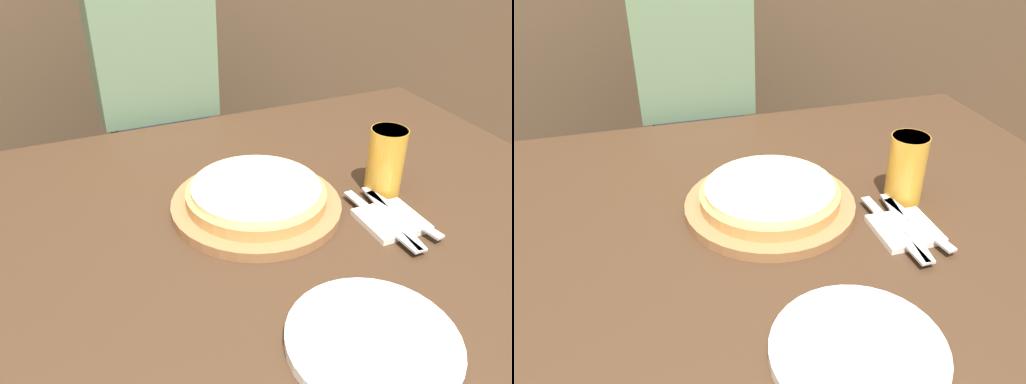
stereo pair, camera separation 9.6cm
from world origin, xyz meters
The scene contains 9 objects.
dining_table centered at (0.00, 0.00, 0.35)m, with size 1.53×1.02×0.71m.
pizza_on_board centered at (0.07, 0.04, 0.73)m, with size 0.33×0.33×0.06m.
beer_glass centered at (0.34, 0.00, 0.78)m, with size 0.07×0.07×0.14m.
dinner_plate centered at (0.08, -0.34, 0.71)m, with size 0.24×0.24×0.02m.
napkin_stack centered at (0.29, -0.10, 0.71)m, with size 0.11×0.11×0.01m.
fork centered at (0.26, -0.10, 0.72)m, with size 0.03×0.22×0.00m.
dinner_knife centered at (0.29, -0.10, 0.72)m, with size 0.04×0.22×0.00m.
spoon centered at (0.31, -0.10, 0.72)m, with size 0.05×0.18×0.00m.
diner_person centered at (0.02, 0.66, 0.64)m, with size 0.32×0.20×1.29m.
Camera 2 is at (-0.16, -0.75, 1.25)m, focal length 35.00 mm.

